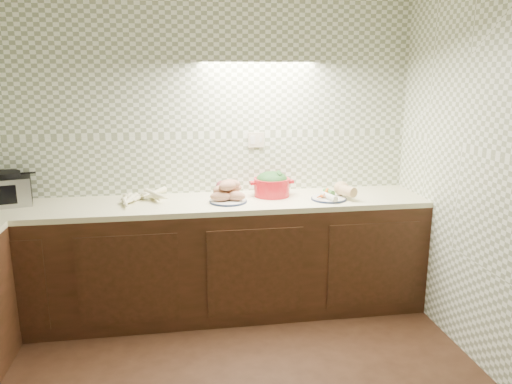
{
  "coord_description": "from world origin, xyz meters",
  "views": [
    {
      "loc": [
        -0.07,
        -2.15,
        1.86
      ],
      "look_at": [
        0.46,
        1.25,
        1.02
      ],
      "focal_mm": 35.0,
      "sensor_mm": 36.0,
      "label": 1
    }
  ],
  "objects": [
    {
      "name": "parsnip_pile",
      "position": [
        -0.38,
        1.52,
        0.93
      ],
      "size": [
        0.47,
        0.36,
        0.08
      ],
      "color": "#FAF4C6",
      "rests_on": "counter"
    },
    {
      "name": "room",
      "position": [
        0.0,
        0.0,
        1.63
      ],
      "size": [
        3.6,
        3.6,
        2.6
      ],
      "color": "black",
      "rests_on": "ground"
    },
    {
      "name": "onion_bowl",
      "position": [
        0.26,
        1.62,
        0.95
      ],
      "size": [
        0.17,
        0.17,
        0.13
      ],
      "color": "black",
      "rests_on": "counter"
    },
    {
      "name": "veg_plate",
      "position": [
        1.11,
        1.44,
        0.95
      ],
      "size": [
        0.34,
        0.33,
        0.13
      ],
      "rotation": [
        0.0,
        0.0,
        0.28
      ],
      "color": "#141E3D",
      "rests_on": "counter"
    },
    {
      "name": "toaster_oven",
      "position": [
        -1.33,
        1.63,
        1.01
      ],
      "size": [
        0.4,
        0.34,
        0.24
      ],
      "rotation": [
        0.0,
        0.0,
        0.24
      ],
      "color": "black",
      "rests_on": "counter"
    },
    {
      "name": "counter",
      "position": [
        -0.68,
        0.68,
        0.45
      ],
      "size": [
        3.6,
        3.6,
        0.9
      ],
      "color": "black",
      "rests_on": "ground"
    },
    {
      "name": "sweet_potato_plate",
      "position": [
        0.28,
        1.46,
        0.97
      ],
      "size": [
        0.28,
        0.28,
        0.17
      ],
      "rotation": [
        0.0,
        0.0,
        0.08
      ],
      "color": "#141E3D",
      "rests_on": "counter"
    },
    {
      "name": "dutch_oven",
      "position": [
        0.64,
        1.59,
        0.99
      ],
      "size": [
        0.35,
        0.29,
        0.2
      ],
      "rotation": [
        0.0,
        0.0,
        0.04
      ],
      "color": "red",
      "rests_on": "counter"
    }
  ]
}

